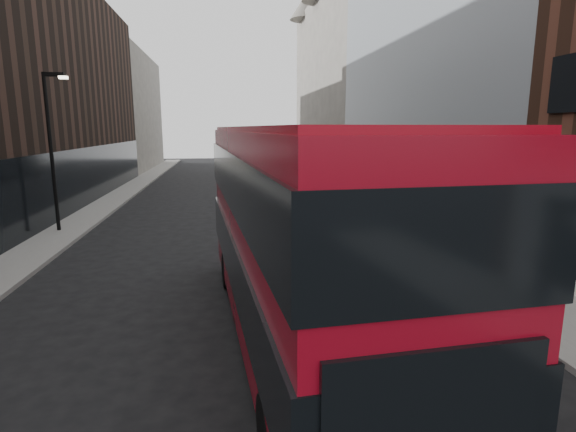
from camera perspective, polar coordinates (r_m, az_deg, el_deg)
name	(u,v)px	position (r m, az deg, el deg)	size (l,w,h in m)	color
sidewalk_right	(349,200)	(30.02, 7.78, 2.02)	(3.00, 80.00, 0.15)	slate
sidewalk_left	(105,206)	(29.78, -22.26, 1.21)	(2.00, 80.00, 0.15)	slate
building_modern_block	(445,32)	(27.83, 19.27, 21.15)	(5.03, 22.00, 20.00)	#999EA3
building_victorian	(338,80)	(49.25, 6.32, 16.75)	(6.50, 24.00, 21.00)	#68635C
building_left_mid	(62,95)	(35.26, -26.81, 13.59)	(5.00, 24.00, 14.00)	black
building_left_far	(128,113)	(56.56, -19.66, 12.24)	(5.00, 20.00, 13.00)	#68635C
street_lamp	(52,141)	(22.77, -27.77, 8.37)	(1.06, 0.22, 7.00)	black
red_bus	(295,226)	(9.81, 0.84, -1.28)	(3.62, 12.05, 4.80)	maroon
grey_bus	(267,158)	(46.58, -2.62, 7.39)	(3.27, 10.26, 3.27)	black
car_a	(286,206)	(23.66, -0.26, 1.27)	(1.71, 4.26, 1.45)	black
car_b	(280,210)	(23.09, -1.05, 0.81)	(1.36, 3.89, 1.28)	gray
car_c	(278,187)	(31.43, -1.23, 3.70)	(2.01, 4.94, 1.43)	black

